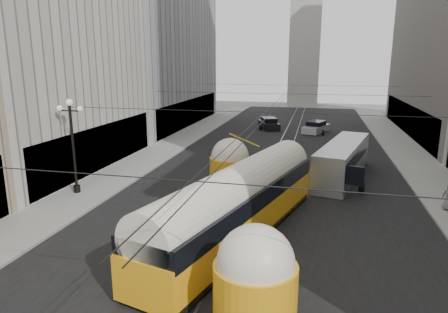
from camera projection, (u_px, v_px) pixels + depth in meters
The scene contains 13 objects.
road at pixel (281, 156), 38.34m from camera, with size 20.00×85.00×0.02m, color black.
sidewalk_left at pixel (176, 143), 44.32m from camera, with size 4.00×72.00×0.15m, color gray.
sidewalk_right at pixel (408, 154), 38.96m from camera, with size 4.00×72.00×0.15m, color gray.
rail_left at pixel (273, 156), 38.51m from camera, with size 0.12×85.00×0.04m, color gray.
rail_right at pixel (289, 157), 38.18m from camera, with size 0.12×85.00×0.04m, color gray.
building_left_far at pixel (147, 20), 54.15m from camera, with size 12.60×28.60×28.60m.
distant_tower at pixel (306, 30), 79.83m from camera, with size 6.00×6.00×31.36m.
lamppost_left_mid at pixel (73, 141), 26.56m from camera, with size 1.86×0.44×6.37m.
catenary at pixel (284, 96), 36.00m from camera, with size 25.00×72.00×0.23m.
streetcar at pixel (238, 203), 20.28m from camera, with size 6.80×17.09×3.87m.
city_bus at pixel (343, 159), 30.98m from camera, with size 4.78×11.27×2.77m.
sedan_white_far at pixel (316, 127), 50.87m from camera, with size 3.54×5.17×1.51m.
sedan_dark_far at pixel (269, 124), 54.01m from camera, with size 3.49×5.16×1.51m.
Camera 1 is at (3.20, -5.06, 8.90)m, focal length 32.00 mm.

